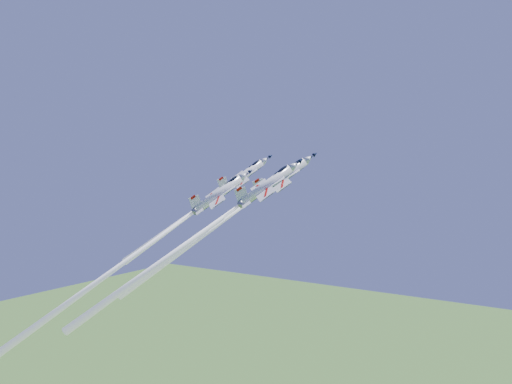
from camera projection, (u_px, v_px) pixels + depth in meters
The scene contains 4 objects.
jet_lead at pixel (223, 221), 126.93m from camera, with size 30.41×29.45×36.98m.
jet_left at pixel (202, 206), 134.13m from camera, with size 24.45×23.32×29.09m.
jet_right at pixel (190, 241), 118.28m from camera, with size 33.42×32.79×41.40m.
jet_slot at pixel (131, 257), 125.96m from camera, with size 37.30×37.13×47.14m.
Camera 1 is at (69.77, -105.12, 100.03)m, focal length 40.00 mm.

